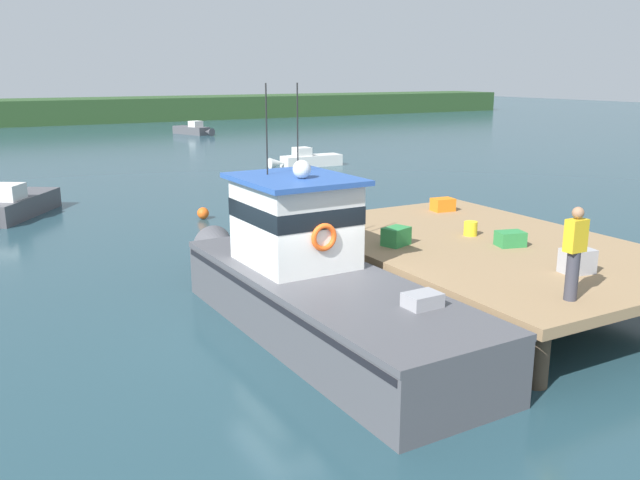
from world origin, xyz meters
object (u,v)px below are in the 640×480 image
main_fishing_boat (311,281)px  crate_stack_near_edge (510,239)px  crate_single_far (396,236)px  mooring_buoy_spare_mooring (203,213)px  crate_stack_mid_dock (443,205)px  mooring_buoy_outer (255,239)px  moored_boat_mid_harbor (307,160)px  moored_boat_near_channel (194,130)px  crate_single_by_cleat (577,261)px  bait_bucket (470,228)px  deckhand_by_the_boat (574,252)px  moored_boat_far_left (13,206)px

main_fishing_boat → crate_stack_near_edge: size_ratio=16.40×
main_fishing_boat → crate_single_far: 2.84m
main_fishing_boat → mooring_buoy_spare_mooring: main_fishing_boat is taller
crate_stack_mid_dock → mooring_buoy_outer: crate_stack_mid_dock is taller
main_fishing_boat → moored_boat_mid_harbor: main_fishing_boat is taller
main_fishing_boat → crate_stack_mid_dock: bearing=29.2°
moored_boat_near_channel → moored_boat_mid_harbor: moored_boat_near_channel is taller
crate_stack_near_edge → mooring_buoy_outer: size_ratio=1.62×
moored_boat_near_channel → crate_stack_mid_dock: bearing=-98.8°
crate_single_by_cleat → mooring_buoy_spare_mooring: 13.93m
crate_stack_near_edge → crate_single_far: crate_single_far is taller
crate_single_far → moored_boat_near_channel: (9.53, 41.95, -1.02)m
crate_stack_near_edge → crate_single_far: (-2.20, 1.32, 0.04)m
bait_bucket → deckhand_by_the_boat: (-1.69, -4.43, 0.69)m
deckhand_by_the_boat → moored_boat_near_channel: bearing=78.9°
crate_stack_near_edge → moored_boat_far_left: size_ratio=0.13×
bait_bucket → mooring_buoy_spare_mooring: 10.73m
mooring_buoy_spare_mooring → crate_stack_mid_dock: bearing=-59.6°
moored_boat_near_channel → moored_boat_mid_harbor: 21.78m
crate_single_far → mooring_buoy_outer: crate_single_far is taller
main_fishing_boat → moored_boat_near_channel: main_fishing_boat is taller
moored_boat_far_left → moored_boat_mid_harbor: (15.32, 6.70, -0.07)m
moored_boat_far_left → mooring_buoy_spare_mooring: 6.71m
bait_bucket → moored_boat_mid_harbor: (6.41, 20.30, -1.01)m
moored_boat_far_left → crate_stack_mid_dock: bearing=-47.0°
crate_single_far → main_fishing_boat: bearing=-161.9°
crate_stack_near_edge → moored_boat_near_channel: crate_stack_near_edge is taller
crate_single_far → deckhand_by_the_boat: bearing=-84.7°
main_fishing_boat → crate_single_by_cleat: 5.21m
crate_stack_mid_dock → bait_bucket: size_ratio=1.76×
mooring_buoy_spare_mooring → deckhand_by_the_boat: bearing=-84.4°
moored_boat_near_channel → moored_boat_far_left: 32.81m
crate_stack_near_edge → mooring_buoy_outer: bearing=113.3°
moored_boat_near_channel → mooring_buoy_outer: (-10.43, -36.05, -0.20)m
moored_boat_far_left → crate_single_by_cleat: bearing=-63.1°
moored_boat_mid_harbor → crate_stack_near_edge: bearing=-106.4°
crate_stack_near_edge → mooring_buoy_outer: crate_stack_near_edge is taller
crate_single_by_cleat → bait_bucket: 3.39m
crate_single_by_cleat → mooring_buoy_outer: (-2.72, 9.38, -1.25)m
crate_single_far → bait_bucket: (2.10, -0.11, -0.04)m
crate_stack_near_edge → crate_single_far: 2.57m
moored_boat_mid_harbor → main_fishing_boat: bearing=-118.0°
crate_single_far → mooring_buoy_spare_mooring: bearing=95.8°
main_fishing_boat → bait_bucket: size_ratio=28.94×
main_fishing_boat → bait_bucket: 4.85m
crate_single_by_cleat → mooring_buoy_spare_mooring: size_ratio=1.45×
deckhand_by_the_boat → mooring_buoy_spare_mooring: 14.82m
moored_boat_near_channel → crate_single_by_cleat: bearing=-99.6°
deckhand_by_the_boat → moored_boat_mid_harbor: 26.07m
crate_single_by_cleat → moored_boat_mid_harbor: size_ratio=0.14×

